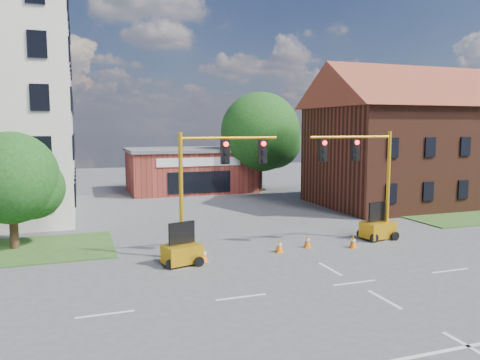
{
  "coord_description": "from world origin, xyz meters",
  "views": [
    {
      "loc": [
        -10.7,
        -16.2,
        6.46
      ],
      "look_at": [
        -1.57,
        10.0,
        3.29
      ],
      "focal_mm": 35.0,
      "sensor_mm": 36.0,
      "label": 1
    }
  ],
  "objects_px": {
    "signal_mast_west": "(214,178)",
    "trailer_west": "(182,252)",
    "signal_mast_east": "(364,172)",
    "trailer_east": "(378,228)",
    "pickup_white": "(396,201)"
  },
  "relations": [
    {
      "from": "signal_mast_west",
      "to": "pickup_white",
      "type": "xyz_separation_m",
      "value": [
        17.05,
        7.88,
        -3.21
      ]
    },
    {
      "from": "signal_mast_west",
      "to": "signal_mast_east",
      "type": "xyz_separation_m",
      "value": [
        8.71,
        0.0,
        0.0
      ]
    },
    {
      "from": "signal_mast_east",
      "to": "trailer_east",
      "type": "bearing_deg",
      "value": 8.71
    },
    {
      "from": "trailer_east",
      "to": "pickup_white",
      "type": "xyz_separation_m",
      "value": [
        7.15,
        7.7,
        0.07
      ]
    },
    {
      "from": "signal_mast_east",
      "to": "trailer_west",
      "type": "relative_size",
      "value": 3.17
    },
    {
      "from": "signal_mast_east",
      "to": "trailer_east",
      "type": "xyz_separation_m",
      "value": [
        1.19,
        0.18,
        -3.27
      ]
    },
    {
      "from": "signal_mast_east",
      "to": "pickup_white",
      "type": "xyz_separation_m",
      "value": [
        8.34,
        7.88,
        -3.21
      ]
    },
    {
      "from": "trailer_east",
      "to": "pickup_white",
      "type": "height_order",
      "value": "trailer_east"
    },
    {
      "from": "signal_mast_west",
      "to": "trailer_west",
      "type": "height_order",
      "value": "signal_mast_west"
    },
    {
      "from": "signal_mast_east",
      "to": "pickup_white",
      "type": "bearing_deg",
      "value": 43.38
    },
    {
      "from": "signal_mast_west",
      "to": "trailer_east",
      "type": "relative_size",
      "value": 3.0
    },
    {
      "from": "signal_mast_east",
      "to": "trailer_west",
      "type": "distance_m",
      "value": 11.13
    },
    {
      "from": "signal_mast_west",
      "to": "pickup_white",
      "type": "bearing_deg",
      "value": 24.81
    },
    {
      "from": "signal_mast_east",
      "to": "trailer_west",
      "type": "height_order",
      "value": "signal_mast_east"
    },
    {
      "from": "trailer_west",
      "to": "pickup_white",
      "type": "xyz_separation_m",
      "value": [
        18.91,
        8.94,
        0.11
      ]
    }
  ]
}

